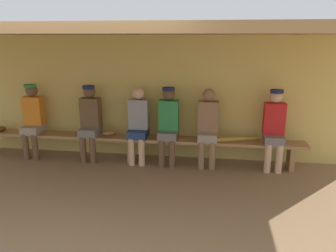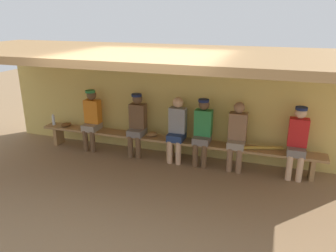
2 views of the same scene
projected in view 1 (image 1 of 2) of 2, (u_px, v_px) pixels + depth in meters
ground_plane at (103, 202)px, 4.52m from camera, size 24.00×24.00×0.00m
back_wall at (136, 96)px, 6.14m from camera, size 8.00×0.20×2.20m
dugout_roof at (111, 30)px, 4.60m from camera, size 8.00×2.80×0.12m
bench at (131, 140)px, 5.90m from camera, size 6.00×0.36×0.46m
player_leftmost at (208, 125)px, 5.63m from camera, size 0.34×0.42×1.34m
player_rightmost at (33, 117)px, 6.06m from camera, size 0.34×0.42×1.34m
player_in_red at (138, 122)px, 5.79m from camera, size 0.34×0.42×1.34m
player_shirtless_tan at (90, 119)px, 5.91m from camera, size 0.34×0.42×1.34m
player_near_post at (274, 126)px, 5.48m from camera, size 0.34×0.42×1.34m
player_with_sunglasses at (168, 122)px, 5.72m from camera, size 0.34×0.42×1.34m
baseball_glove_dark_brown at (0, 129)px, 6.19m from camera, size 0.25×0.29×0.09m
baseball_glove_tan at (109, 133)px, 5.94m from camera, size 0.29×0.26×0.09m
baseball_bat at (235, 139)px, 5.62m from camera, size 0.79×0.30×0.07m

